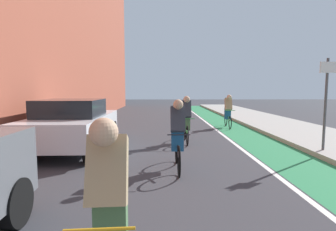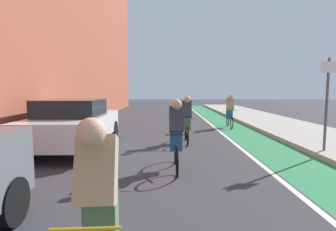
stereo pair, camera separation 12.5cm
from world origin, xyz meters
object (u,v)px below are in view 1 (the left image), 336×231
Objects in this scene: parked_sedan_white at (73,124)px; cyclist_mid at (178,133)px; street_sign_post at (326,96)px; cyclist_far at (228,110)px; cyclist_lead at (109,206)px; cyclist_trailing at (186,119)px.

cyclist_mid reaches higher than parked_sedan_white.
street_sign_post reaches higher than cyclist_mid.
cyclist_far is at bearing 104.09° from street_sign_post.
cyclist_mid is 4.44m from street_sign_post.
cyclist_trailing is (1.26, 6.86, -0.04)m from cyclist_lead.
cyclist_mid is 3.12m from cyclist_trailing.
cyclist_trailing is 1.04× the size of cyclist_far.
cyclist_mid is 7.29m from cyclist_far.
cyclist_lead is 11.10m from cyclist_far.
parked_sedan_white is 3.65m from cyclist_trailing.
street_sign_post is (4.17, 1.30, 0.81)m from cyclist_mid.
cyclist_trailing is at bearing 81.36° from cyclist_mid.
cyclist_far is 5.65m from street_sign_post.
parked_sedan_white is at bearing 144.91° from cyclist_mid.
cyclist_far reaches higher than parked_sedan_white.
cyclist_trailing is at bearing 154.32° from street_sign_post.
parked_sedan_white is 3.75m from cyclist_mid.
cyclist_far is (3.60, 10.50, -0.01)m from cyclist_lead.
street_sign_post is (1.36, -5.42, 0.81)m from cyclist_far.
street_sign_post is at bearing 45.67° from cyclist_lead.
street_sign_post reaches higher than parked_sedan_white.
cyclist_mid is 1.01× the size of cyclist_trailing.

